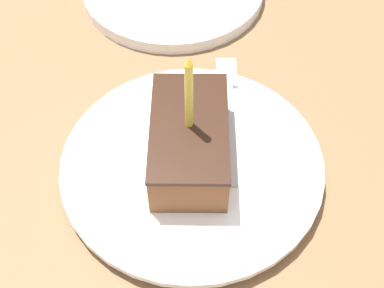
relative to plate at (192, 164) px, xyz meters
The scene contains 4 objects.
ground_plane 0.04m from the plate, 71.43° to the right, with size 2.40×2.40×0.04m.
plate is the anchor object (origin of this frame).
cake_slice 0.04m from the plate, 126.03° to the left, with size 0.08×0.14×0.14m.
fork 0.08m from the plate, 60.73° to the left, with size 0.02×0.18×0.00m.
Camera 1 is at (-0.01, -0.30, 0.46)m, focal length 50.00 mm.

